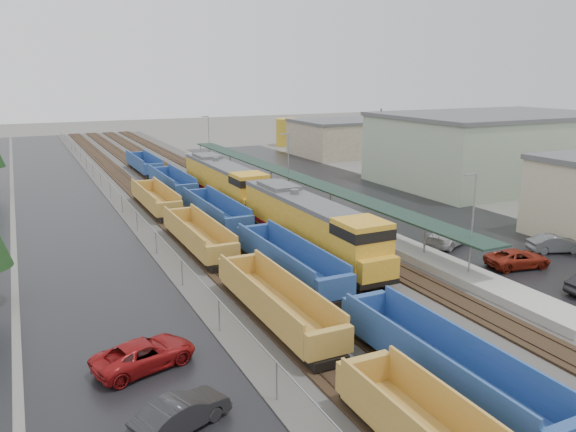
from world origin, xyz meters
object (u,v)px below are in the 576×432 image
object	(u,v)px
locomotive_trail	(225,182)
parked_car_east_c	(449,237)
parked_car_east_e	(555,244)
parked_car_west_b	(181,414)
storage_tank	(289,132)
parked_car_west_c	(145,354)
well_string_blue	(246,234)
well_string_yellow	(276,304)
parked_car_east_b	(518,259)
locomotive_lead	(310,225)

from	to	relation	value
locomotive_trail	parked_car_east_c	xyz separation A→B (m)	(12.20, -23.93, -1.79)
locomotive_trail	parked_car_east_e	size ratio (longest dim) A/B	4.83
locomotive_trail	parked_car_west_b	world-z (taller)	locomotive_trail
storage_tank	parked_car_east_c	bearing A→B (deg)	-104.70
parked_car_west_c	parked_car_east_e	size ratio (longest dim) A/B	1.19
well_string_blue	storage_tank	xyz separation A→B (m)	(34.44, 62.30, 1.59)
well_string_yellow	well_string_blue	xyz separation A→B (m)	(4.00, 14.91, 0.04)
well_string_yellow	storage_tank	world-z (taller)	storage_tank
well_string_yellow	storage_tank	size ratio (longest dim) A/B	13.78
parked_car_east_e	parked_car_west_b	bearing A→B (deg)	125.22
parked_car_west_c	parked_car_east_b	world-z (taller)	parked_car_west_c
locomotive_lead	parked_car_east_e	xyz separation A→B (m)	(18.92, -8.35, -1.85)
well_string_yellow	parked_car_east_e	bearing A→B (deg)	4.83
parked_car_west_c	locomotive_trail	bearing A→B (deg)	-41.72
locomotive_lead	parked_car_east_e	world-z (taller)	locomotive_lead
locomotive_lead	parked_car_east_b	world-z (taller)	locomotive_lead
parked_car_west_b	parked_car_east_b	world-z (taller)	parked_car_west_b
well_string_blue	well_string_yellow	bearing A→B (deg)	-105.01
locomotive_trail	well_string_yellow	xyz separation A→B (m)	(-8.00, -31.62, -1.41)
locomotive_trail	storage_tank	size ratio (longest dim) A/B	3.86
storage_tank	parked_car_west_c	world-z (taller)	storage_tank
parked_car_east_c	parked_car_east_e	xyz separation A→B (m)	(6.72, -5.42, -0.06)
well_string_blue	parked_car_east_c	bearing A→B (deg)	-24.01
well_string_blue	parked_car_west_b	xyz separation A→B (m)	(-12.00, -22.75, -0.49)
parked_car_east_e	parked_car_east_c	bearing A→B (deg)	70.18
well_string_yellow	parked_car_east_b	bearing A→B (deg)	2.33
locomotive_lead	parked_car_west_b	world-z (taller)	locomotive_lead
parked_car_east_b	parked_car_east_e	size ratio (longest dim) A/B	1.14
parked_car_east_b	parked_car_west_c	bearing A→B (deg)	105.56
locomotive_trail	parked_car_west_b	xyz separation A→B (m)	(-16.00, -39.46, -1.85)
well_string_yellow	storage_tank	xyz separation A→B (m)	(38.44, 77.22, 1.62)
well_string_yellow	parked_car_east_e	world-z (taller)	well_string_yellow
parked_car_east_e	parked_car_west_c	bearing A→B (deg)	115.98
well_string_blue	parked_car_west_c	bearing A→B (deg)	-126.05
locomotive_trail	parked_car_east_e	world-z (taller)	locomotive_trail
parked_car_west_b	parked_car_east_c	size ratio (longest dim) A/B	0.81
parked_car_west_b	parked_car_east_c	bearing A→B (deg)	-83.54
parked_car_west_b	parked_car_west_c	distance (m)	5.85
storage_tank	parked_car_west_c	distance (m)	92.00
well_string_blue	parked_car_west_c	distance (m)	20.91
well_string_blue	parked_car_east_b	distance (m)	22.13
well_string_blue	locomotive_lead	bearing A→B (deg)	-47.00
parked_car_west_c	well_string_yellow	bearing A→B (deg)	-92.36
locomotive_trail	storage_tank	world-z (taller)	storage_tank
storage_tank	parked_car_east_e	world-z (taller)	storage_tank
well_string_yellow	parked_car_east_b	world-z (taller)	well_string_yellow
storage_tank	parked_car_east_b	world-z (taller)	storage_tank
locomotive_lead	parked_car_east_e	size ratio (longest dim) A/B	4.83
well_string_yellow	parked_car_east_c	distance (m)	21.62
parked_car_west_c	parked_car_east_e	distance (m)	35.48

